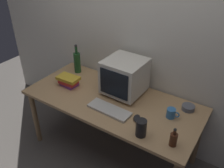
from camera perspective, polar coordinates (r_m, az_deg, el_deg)
The scene contains 12 objects.
ground_plane at distance 2.90m, azimuth 0.00°, elevation -15.25°, with size 6.00×6.00×0.00m, color #56514C.
back_wall at distance 2.52m, azimuth 5.86°, elevation 11.50°, with size 4.00×0.08×2.50m, color silver.
desk at distance 2.47m, azimuth 0.00°, elevation -5.05°, with size 1.77×0.80×0.72m.
crt_monitor at distance 2.42m, azimuth 2.97°, elevation 1.77°, with size 0.39×0.40×0.37m.
keyboard at distance 2.27m, azimuth -0.65°, elevation -6.07°, with size 0.42×0.15×0.02m, color beige.
computer_mouse at distance 2.17m, azimuth 5.88°, elevation -7.99°, with size 0.06×0.10×0.04m, color black.
bottle_tall at distance 2.87m, azimuth -8.19°, elevation 5.17°, with size 0.08×0.08×0.35m.
bottle_short at distance 1.97m, azimuth 14.26°, elevation -12.43°, with size 0.06×0.06×0.17m.
book_stack at distance 2.65m, azimuth -10.18°, elevation 0.73°, with size 0.24×0.15×0.11m.
mug at distance 2.24m, azimuth 13.77°, elevation -6.69°, with size 0.12×0.08×0.09m.
cd_spindle at distance 2.38m, azimuth 17.49°, elevation -5.32°, with size 0.12×0.12×0.04m, color #595B66.
metal_canister at distance 2.00m, azimuth 6.85°, elevation -10.21°, with size 0.09×0.09×0.15m, color black.
Camera 1 is at (1.09, -1.65, 2.12)m, focal length 38.87 mm.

